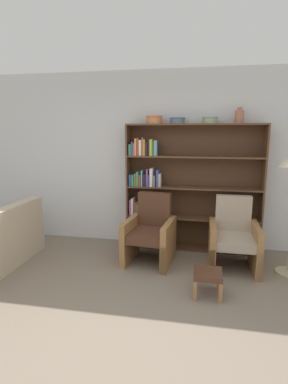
{
  "coord_description": "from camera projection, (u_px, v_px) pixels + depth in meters",
  "views": [
    {
      "loc": [
        0.63,
        -2.21,
        1.81
      ],
      "look_at": [
        -0.17,
        2.04,
        0.95
      ],
      "focal_mm": 28.0,
      "sensor_mm": 36.0,
      "label": 1
    }
  ],
  "objects": [
    {
      "name": "bowl_olive",
      "position": [
        154.0,
        119.0,
        4.48
      ],
      "size": [
        0.26,
        0.26,
        0.12
      ],
      "color": "#C67547",
      "rests_on": "bookshelf"
    },
    {
      "name": "bookshelf",
      "position": [
        180.0,
        189.0,
        4.63
      ],
      "size": [
        2.04,
        0.3,
        1.94
      ],
      "color": "brown",
      "rests_on": "ground"
    },
    {
      "name": "footstool",
      "position": [
        208.0,
        276.0,
        3.35
      ],
      "size": [
        0.31,
        0.31,
        0.29
      ],
      "color": "olive",
      "rests_on": "ground"
    },
    {
      "name": "vase_tall",
      "position": [
        239.0,
        116.0,
        4.25
      ],
      "size": [
        0.13,
        0.13,
        0.22
      ],
      "color": "#A36647",
      "rests_on": "bookshelf"
    },
    {
      "name": "armchair_leather",
      "position": [
        150.0,
        233.0,
        4.24
      ],
      "size": [
        0.71,
        0.75,
        0.95
      ],
      "rotation": [
        0.0,
        0.0,
        3.03
      ],
      "color": "olive",
      "rests_on": "ground"
    },
    {
      "name": "bowl_slate",
      "position": [
        210.0,
        120.0,
        4.34
      ],
      "size": [
        0.22,
        0.22,
        0.1
      ],
      "color": "gray",
      "rests_on": "bookshelf"
    },
    {
      "name": "bowl_brass",
      "position": [
        177.0,
        120.0,
        4.42
      ],
      "size": [
        0.24,
        0.24,
        0.09
      ],
      "color": "slate",
      "rests_on": "bookshelf"
    },
    {
      "name": "armchair_cushioned",
      "position": [
        233.0,
        238.0,
        4.03
      ],
      "size": [
        0.64,
        0.68,
        0.95
      ],
      "rotation": [
        0.0,
        0.0,
        3.14
      ],
      "color": "olive",
      "rests_on": "ground"
    },
    {
      "name": "ground_plane",
      "position": [
        119.0,
        345.0,
        2.6
      ],
      "size": [
        24.0,
        24.0,
        0.0
      ],
      "primitive_type": "plane",
      "color": "#7A6B5B"
    },
    {
      "name": "wall_back",
      "position": [
        160.0,
        160.0,
        4.78
      ],
      "size": [
        12.0,
        0.06,
        2.75
      ],
      "color": "silver",
      "rests_on": "ground"
    }
  ]
}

